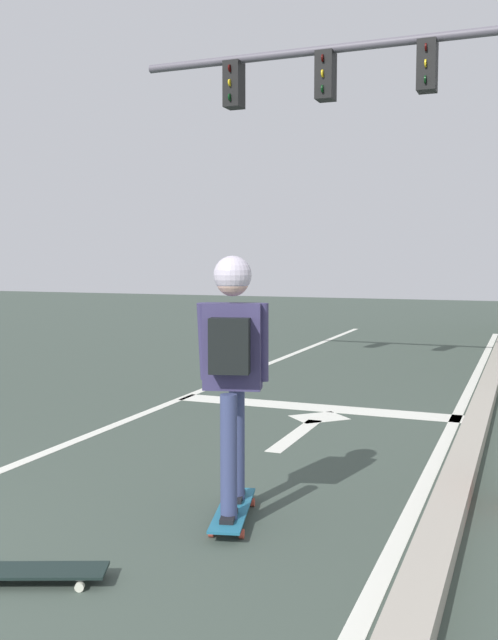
% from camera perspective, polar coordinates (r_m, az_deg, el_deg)
% --- Properties ---
extents(lane_line_center, '(0.12, 20.00, 0.01)m').
position_cam_1_polar(lane_line_center, '(8.91, -6.17, -6.56)').
color(lane_line_center, silver).
rests_on(lane_line_center, ground).
extents(lane_line_curbside, '(0.12, 20.00, 0.01)m').
position_cam_1_polar(lane_line_curbside, '(7.95, 16.00, -8.12)').
color(lane_line_curbside, silver).
rests_on(lane_line_curbside, ground).
extents(stop_bar, '(3.51, 0.40, 0.01)m').
position_cam_1_polar(stop_bar, '(8.58, 5.44, -7.00)').
color(stop_bar, silver).
rests_on(stop_bar, ground).
extents(lane_arrow_stem, '(0.16, 1.40, 0.01)m').
position_cam_1_polar(lane_arrow_stem, '(7.27, 3.78, -9.16)').
color(lane_arrow_stem, silver).
rests_on(lane_arrow_stem, ground).
extents(lane_arrow_head, '(0.71, 0.71, 0.01)m').
position_cam_1_polar(lane_arrow_head, '(8.06, 5.65, -7.77)').
color(lane_arrow_head, silver).
rests_on(lane_arrow_head, ground).
extents(curb_strip, '(0.24, 24.00, 0.14)m').
position_cam_1_polar(curb_strip, '(7.92, 17.83, -7.72)').
color(curb_strip, '#A59D8F').
rests_on(curb_strip, ground).
extents(skateboard, '(0.42, 0.89, 0.09)m').
position_cam_1_polar(skateboard, '(4.98, -1.29, -15.00)').
color(skateboard, '#206583').
rests_on(skateboard, ground).
extents(skater, '(0.46, 0.63, 1.70)m').
position_cam_1_polar(skater, '(4.71, -1.34, -2.36)').
color(skater, '#3A4370').
rests_on(skater, skateboard).
extents(spare_skateboard, '(0.80, 0.49, 0.08)m').
position_cam_1_polar(spare_skateboard, '(4.28, -16.76, -18.75)').
color(spare_skateboard, black).
rests_on(spare_skateboard, ground).
extents(traffic_signal_mast, '(5.48, 0.34, 4.93)m').
position_cam_1_polar(traffic_signal_mast, '(9.89, 12.05, 15.79)').
color(traffic_signal_mast, '#5E5965').
rests_on(traffic_signal_mast, ground).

